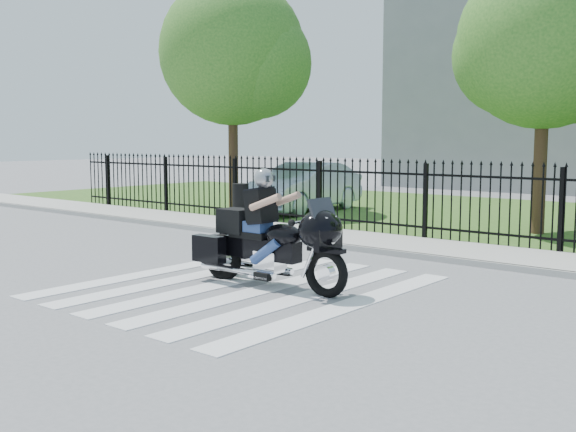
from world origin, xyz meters
The scene contains 12 objects.
ground centered at (0.00, 0.00, 0.00)m, with size 120.00×120.00×0.00m, color slate.
crosswalk centered at (0.00, 0.00, 0.01)m, with size 5.00×5.50×0.01m, color silver, non-canonical shape.
sidewalk centered at (0.00, 5.00, 0.06)m, with size 40.00×2.00×0.12m, color #ADAAA3.
curb centered at (0.00, 4.00, 0.06)m, with size 40.00×0.12×0.12m, color #ADAAA3.
grass_strip centered at (0.00, 12.00, 0.01)m, with size 40.00×12.00×0.02m, color #31541D.
iron_fence centered at (0.00, 6.00, 0.90)m, with size 26.00×0.04×1.80m.
tree_left centered at (-8.50, 8.50, 5.17)m, with size 4.80×4.80×7.58m.
tree_mid centered at (1.50, 9.00, 4.67)m, with size 4.20×4.20×6.78m.
building_tall centered at (-3.00, 26.00, 6.00)m, with size 15.00×10.00×12.00m, color gray.
motorcycle_rider centered at (0.27, 0.28, 0.79)m, with size 2.92×0.87×1.93m.
parked_car centered at (-6.08, 9.24, 0.81)m, with size 1.66×4.77×1.57m, color #AABCD6.
litter_bin centered at (-5.50, 5.70, 0.62)m, with size 0.45×0.45×1.01m, color black.
Camera 1 is at (7.30, -7.67, 2.36)m, focal length 42.00 mm.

